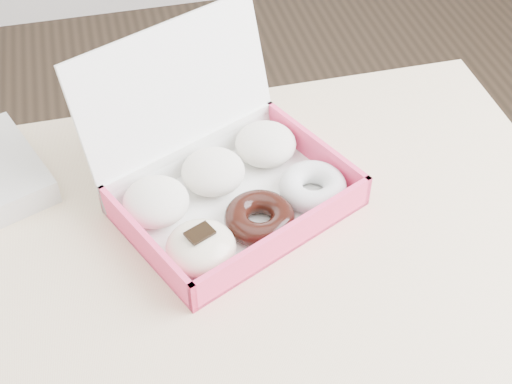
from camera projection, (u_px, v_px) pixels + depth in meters
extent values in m
cube|color=#D2AE8A|center=(144.00, 326.00, 0.85)|extent=(1.20, 0.80, 0.04)
cylinder|color=#D2AE8A|center=(410.00, 239.00, 1.45)|extent=(0.05, 0.05, 0.71)
cube|color=white|center=(236.00, 206.00, 0.97)|extent=(0.36, 0.32, 0.01)
cube|color=#FF4071|center=(286.00, 241.00, 0.89)|extent=(0.27, 0.13, 0.05)
cube|color=white|center=(191.00, 155.00, 1.01)|extent=(0.27, 0.13, 0.05)
cube|color=#FF4071|center=(145.00, 245.00, 0.89)|extent=(0.10, 0.20, 0.05)
cube|color=#FF4071|center=(315.00, 151.00, 1.01)|extent=(0.10, 0.20, 0.05)
cube|color=white|center=(178.00, 101.00, 0.96)|extent=(0.29, 0.18, 0.21)
ellipsoid|color=white|center=(156.00, 202.00, 0.93)|extent=(0.12, 0.12, 0.05)
ellipsoid|color=white|center=(213.00, 172.00, 0.97)|extent=(0.12, 0.12, 0.05)
ellipsoid|color=white|center=(266.00, 144.00, 1.02)|extent=(0.12, 0.12, 0.05)
ellipsoid|color=beige|center=(201.00, 247.00, 0.88)|extent=(0.12, 0.12, 0.05)
cube|color=black|center=(200.00, 233.00, 0.86)|extent=(0.04, 0.04, 0.00)
torus|color=black|center=(259.00, 218.00, 0.92)|extent=(0.12, 0.12, 0.03)
torus|color=silver|center=(313.00, 187.00, 0.96)|extent=(0.12, 0.12, 0.03)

